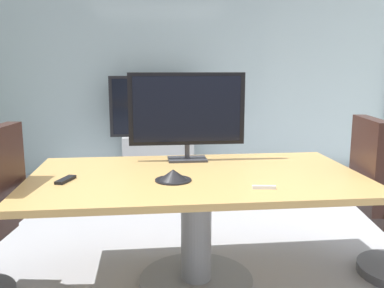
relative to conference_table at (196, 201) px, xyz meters
name	(u,v)px	position (x,y,z in m)	size (l,w,h in m)	color
wall_back_glass_partition	(164,64)	(-0.06, 3.07, 0.89)	(6.39, 0.10, 2.92)	#9EB2B7
conference_table	(196,201)	(0.00, 0.00, 0.00)	(2.10, 1.18, 0.75)	#B2894C
tv_monitor	(187,111)	(-0.02, 0.42, 0.54)	(0.84, 0.18, 0.64)	#333338
wall_display_unit	(158,144)	(-0.17, 2.72, -0.13)	(1.20, 0.36, 1.31)	#B7BABC
conference_phone	(173,176)	(-0.16, -0.14, 0.21)	(0.22, 0.22, 0.07)	black
remote_control	(66,180)	(-0.80, -0.08, 0.19)	(0.05, 0.17, 0.02)	black
whiteboard_marker	(264,187)	(0.34, -0.36, 0.19)	(0.13, 0.02, 0.02)	silver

